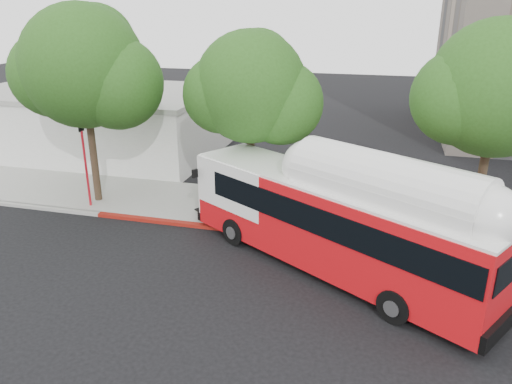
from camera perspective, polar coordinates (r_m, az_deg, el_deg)
ground at (r=18.87m, az=-2.53°, el=-9.76°), size 120.00×120.00×0.00m
sidewalk at (r=24.47m, az=1.99°, el=-2.14°), size 60.00×5.00×0.15m
curb_strip at (r=22.16m, az=0.47°, el=-4.66°), size 60.00×0.30×0.15m
red_curb_segment at (r=23.01m, az=-6.80°, el=-3.79°), size 10.00×0.32×0.16m
street_tree_left at (r=25.19m, az=-18.12°, el=12.96°), size 6.67×5.80×9.74m
street_tree_mid at (r=22.57m, az=0.42°, el=11.36°), size 5.75×5.00×8.62m
street_tree_right at (r=22.07m, az=26.81°, el=9.90°), size 6.21×5.40×9.18m
low_commercial_bldg at (r=35.85m, az=-17.62°, el=7.78°), size 16.20×10.20×4.25m
transit_bus at (r=18.78m, az=8.92°, el=-3.70°), size 12.84×9.09×4.03m
signal_pole at (r=25.61m, az=-18.85°, el=2.69°), size 0.12×0.39×4.16m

